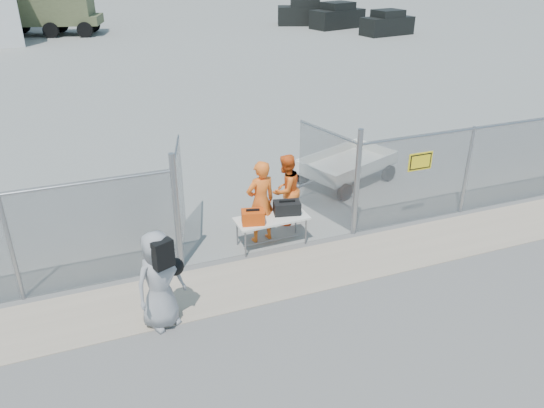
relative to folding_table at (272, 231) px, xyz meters
name	(u,v)px	position (x,y,z in m)	size (l,w,h in m)	color
ground	(310,301)	(-0.06, -2.19, -0.34)	(160.00, 160.00, 0.00)	#5A5858
tarmac_inside	(104,21)	(-0.06, 39.81, -0.33)	(160.00, 80.00, 0.01)	gray
dirt_strip	(290,273)	(-0.06, -1.19, -0.33)	(44.00, 1.60, 0.01)	tan
chain_link_fence	(272,204)	(-0.06, -0.19, 0.76)	(40.00, 0.20, 2.20)	gray
folding_table	(272,231)	(0.00, 0.00, 0.00)	(1.59, 0.66, 0.67)	silver
orange_bag	(253,217)	(-0.46, -0.10, 0.48)	(0.47, 0.31, 0.29)	#E0470D
black_duffel	(287,208)	(0.39, 0.07, 0.48)	(0.58, 0.34, 0.28)	black
security_worker_left	(261,202)	(-0.14, 0.29, 0.61)	(0.69, 0.46, 1.90)	orange
security_worker_right	(286,190)	(0.68, 0.85, 0.52)	(0.84, 0.65, 1.72)	orange
visitor	(159,280)	(-2.73, -1.84, 0.57)	(0.89, 0.58, 1.81)	gray
utility_trailer	(346,168)	(3.17, 2.47, 0.08)	(3.42, 1.76, 0.83)	silver
military_truck	(50,11)	(-4.09, 33.41, 1.30)	(6.85, 2.53, 3.27)	#545A37
parked_vehicle_near	(337,16)	(16.67, 29.18, 0.61)	(4.18, 1.89, 1.89)	black
parked_vehicle_mid	(305,12)	(15.04, 31.77, 0.64)	(4.31, 1.95, 1.95)	black
parked_vehicle_far	(387,23)	(18.43, 24.83, 0.51)	(3.76, 1.70, 1.70)	black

